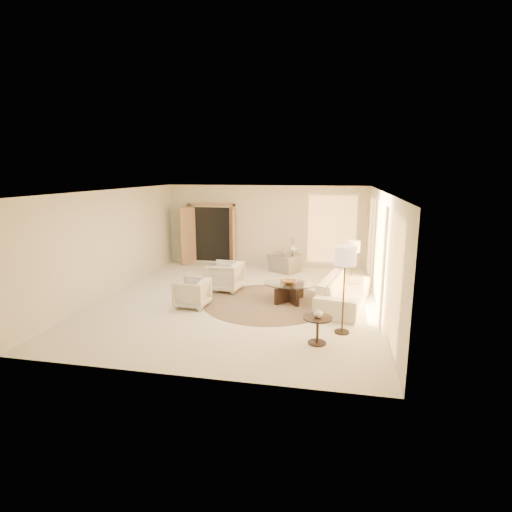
% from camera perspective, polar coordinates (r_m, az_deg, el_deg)
% --- Properties ---
extents(room, '(7.04, 8.04, 2.83)m').
position_cam_1_polar(room, '(10.08, -2.68, 1.28)').
color(room, '#EEE6CE').
rests_on(room, ground).
extents(windows_right, '(0.10, 6.40, 2.40)m').
position_cam_1_polar(windows_right, '(9.96, 17.13, 0.34)').
color(windows_right, '#FFBD66').
rests_on(windows_right, room).
extents(window_back_corner, '(1.70, 0.10, 2.40)m').
position_cam_1_polar(window_back_corner, '(13.70, 10.79, 3.74)').
color(window_back_corner, '#FFBD66').
rests_on(window_back_corner, room).
extents(curtains_right, '(0.06, 5.20, 2.60)m').
position_cam_1_polar(curtains_right, '(10.84, 16.40, 1.03)').
color(curtains_right, '#C6AE88').
rests_on(curtains_right, room).
extents(french_doors, '(1.95, 0.66, 2.16)m').
position_cam_1_polar(french_doors, '(14.27, -6.38, 3.06)').
color(french_doors, tan).
rests_on(french_doors, room).
extents(area_rug, '(3.89, 3.89, 0.01)m').
position_cam_1_polar(area_rug, '(10.21, 1.61, -6.66)').
color(area_rug, '#403024').
rests_on(area_rug, room).
extents(sofa, '(1.44, 2.62, 0.72)m').
position_cam_1_polar(sofa, '(10.12, 12.48, -5.00)').
color(sofa, beige).
rests_on(sofa, room).
extents(armchair_left, '(0.89, 0.93, 0.88)m').
position_cam_1_polar(armchair_left, '(11.16, -4.45, -2.73)').
color(armchair_left, beige).
rests_on(armchair_left, room).
extents(armchair_right, '(0.74, 0.78, 0.77)m').
position_cam_1_polar(armchair_right, '(9.94, -9.14, -5.04)').
color(armchair_right, beige).
rests_on(armchair_right, room).
extents(accent_chair, '(1.09, 0.97, 0.80)m').
position_cam_1_polar(accent_chair, '(13.20, 4.07, -0.59)').
color(accent_chair, gray).
rests_on(accent_chair, room).
extents(coffee_table, '(1.38, 1.38, 0.48)m').
position_cam_1_polar(coffee_table, '(10.25, 4.78, -4.88)').
color(coffee_table, black).
rests_on(coffee_table, room).
extents(end_table, '(0.57, 0.57, 0.54)m').
position_cam_1_polar(end_table, '(7.88, 8.79, -9.78)').
color(end_table, black).
rests_on(end_table, room).
extents(side_table, '(0.55, 0.55, 0.64)m').
position_cam_1_polar(side_table, '(13.40, 5.22, -0.47)').
color(side_table, '#2D231A').
rests_on(side_table, room).
extents(floor_lamp_near, '(0.35, 0.35, 1.46)m').
position_cam_1_polar(floor_lamp_near, '(10.95, 13.72, 0.99)').
color(floor_lamp_near, '#2D231A').
rests_on(floor_lamp_near, room).
extents(floor_lamp_far, '(0.44, 0.44, 1.82)m').
position_cam_1_polar(floor_lamp_far, '(8.13, 12.63, -0.52)').
color(floor_lamp_far, '#2D231A').
rests_on(floor_lamp_far, room).
extents(bowl, '(0.35, 0.35, 0.09)m').
position_cam_1_polar(bowl, '(10.19, 4.81, -3.70)').
color(bowl, brown).
rests_on(bowl, coffee_table).
extents(end_vase, '(0.21, 0.21, 0.18)m').
position_cam_1_polar(end_vase, '(7.78, 8.85, -8.02)').
color(end_vase, white).
rests_on(end_vase, end_table).
extents(side_vase, '(0.28, 0.28, 0.26)m').
position_cam_1_polar(side_vase, '(13.32, 5.25, 1.12)').
color(side_vase, white).
rests_on(side_vase, side_table).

